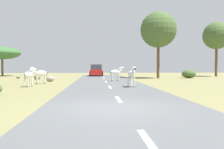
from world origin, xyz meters
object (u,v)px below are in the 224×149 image
(zebra_3, at_px, (40,74))
(car_0, at_px, (96,71))
(zebra_0, at_px, (132,74))
(rock_2, at_px, (37,77))
(rock_1, at_px, (18,77))
(rock_0, at_px, (50,79))
(tree_4, at_px, (217,36))
(tree_1, at_px, (2,53))
(zebra_4, at_px, (116,72))
(bush_1, at_px, (189,74))
(zebra_1, at_px, (29,75))
(tree_5, at_px, (158,30))

(zebra_3, xyz_separation_m, car_0, (4.96, 15.29, -0.04))
(zebra_0, bearing_deg, rock_2, -56.22)
(zebra_3, bearing_deg, rock_1, -1.02)
(rock_0, bearing_deg, tree_4, 23.99)
(tree_1, xyz_separation_m, rock_0, (9.83, -13.54, -3.28))
(tree_1, bearing_deg, zebra_4, -40.49)
(bush_1, bearing_deg, zebra_1, -145.39)
(zebra_4, distance_m, rock_1, 13.46)
(zebra_0, relative_size, bush_1, 0.88)
(zebra_1, distance_m, rock_0, 5.90)
(zebra_4, height_order, rock_2, zebra_4)
(zebra_1, bearing_deg, zebra_0, 1.21)
(zebra_0, relative_size, rock_0, 2.03)
(rock_1, bearing_deg, zebra_0, -47.71)
(zebra_4, height_order, tree_4, tree_4)
(bush_1, bearing_deg, car_0, 151.83)
(rock_1, bearing_deg, tree_1, 122.99)
(zebra_0, distance_m, tree_4, 23.62)
(zebra_4, height_order, tree_1, tree_1)
(zebra_3, bearing_deg, tree_5, -84.44)
(tree_4, relative_size, rock_1, 15.71)
(tree_4, distance_m, tree_5, 10.92)
(zebra_4, relative_size, tree_4, 0.19)
(rock_2, bearing_deg, zebra_1, -79.78)
(zebra_3, relative_size, tree_5, 0.18)
(rock_2, bearing_deg, tree_1, 127.49)
(tree_4, bearing_deg, tree_5, -156.48)
(zebra_1, height_order, rock_2, zebra_1)
(tree_5, xyz_separation_m, rock_0, (-12.48, -5.65, -5.86))
(zebra_4, bearing_deg, zebra_3, -80.23)
(tree_1, distance_m, rock_0, 17.05)
(zebra_0, bearing_deg, rock_1, -54.82)
(zebra_1, relative_size, rock_1, 2.97)
(tree_5, height_order, bush_1, tree_5)
(zebra_3, bearing_deg, car_0, -46.51)
(zebra_4, bearing_deg, tree_4, 112.69)
(car_0, distance_m, tree_1, 14.81)
(tree_4, bearing_deg, zebra_1, -145.31)
(zebra_4, distance_m, bush_1, 11.91)
(zebra_4, xyz_separation_m, bush_1, (10.06, 6.36, -0.38))
(zebra_0, distance_m, tree_5, 14.82)
(tree_1, height_order, bush_1, tree_1)
(zebra_4, relative_size, rock_0, 1.98)
(bush_1, xyz_separation_m, rock_2, (-18.72, -2.44, -0.25))
(zebra_0, bearing_deg, zebra_4, -92.74)
(zebra_1, height_order, tree_4, tree_4)
(zebra_3, bearing_deg, zebra_4, -98.17)
(rock_1, bearing_deg, rock_0, -50.80)
(zebra_0, bearing_deg, tree_4, -139.13)
(zebra_3, height_order, rock_2, zebra_3)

